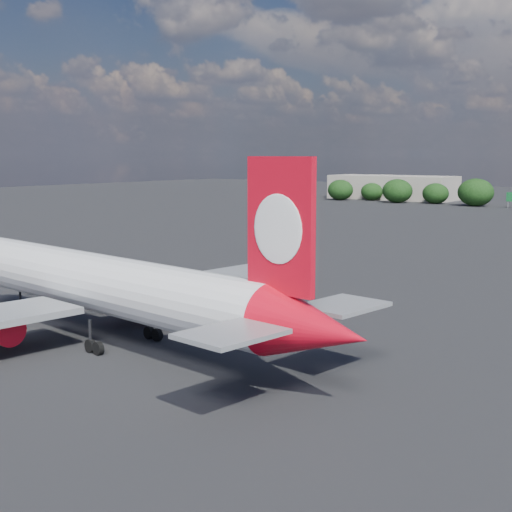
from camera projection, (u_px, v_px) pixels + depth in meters
The scene contains 3 objects.
ground at pixel (376, 264), 99.15m from camera, with size 500.00×500.00×0.00m, color black.
qantas_airliner at pixel (117, 289), 56.64m from camera, with size 46.21×43.99×15.07m.
terminal_building at pixel (392, 187), 241.28m from camera, with size 42.00×16.00×8.00m.
Camera 1 is at (46.79, -27.71, 15.20)m, focal length 50.00 mm.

